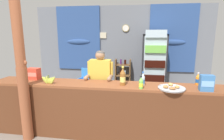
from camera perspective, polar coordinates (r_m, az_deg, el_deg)
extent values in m
plane|color=slate|center=(4.19, -0.06, -14.78)|extent=(7.92, 7.92, 0.00)
cube|color=slate|center=(5.65, 2.86, 6.34)|extent=(5.42, 0.12, 2.70)
cube|color=#2D4C89|center=(5.84, -10.66, 9.91)|extent=(1.39, 0.04, 1.97)
ellipsoid|color=#2D4C89|center=(5.82, -10.69, 8.93)|extent=(0.76, 0.10, 0.16)
cube|color=#2D4C89|center=(5.60, 18.90, 9.44)|extent=(1.36, 0.04, 1.97)
ellipsoid|color=#2D4C89|center=(5.58, 18.87, 8.42)|extent=(0.75, 0.10, 0.16)
cylinder|color=tan|center=(5.54, 4.42, 13.24)|extent=(0.21, 0.03, 0.21)
cylinder|color=white|center=(5.53, 4.40, 13.24)|extent=(0.18, 0.01, 0.18)
cube|color=beige|center=(5.64, -3.07, 11.05)|extent=(0.24, 0.02, 0.18)
cube|color=brown|center=(3.16, -1.44, -4.82)|extent=(4.29, 0.53, 0.04)
cube|color=brown|center=(3.11, -2.20, -14.84)|extent=(4.29, 0.04, 0.95)
cube|color=brown|center=(4.21, -31.30, -9.37)|extent=(0.08, 0.47, 0.95)
cylinder|color=#995133|center=(3.48, -26.11, -9.91)|extent=(0.18, 0.18, 1.31)
cylinder|color=#995133|center=(3.27, -28.17, 12.06)|extent=(0.16, 0.16, 1.31)
ellipsoid|color=#995133|center=(3.25, -26.10, 2.12)|extent=(0.06, 0.05, 0.08)
cube|color=#232328|center=(5.49, 13.01, 1.45)|extent=(0.66, 0.04, 1.85)
cube|color=#232328|center=(5.21, 9.80, 1.06)|extent=(0.04, 0.57, 1.85)
cube|color=#232328|center=(5.26, 16.59, 0.85)|extent=(0.04, 0.57, 1.85)
cube|color=#232328|center=(5.15, 13.68, 10.92)|extent=(0.66, 0.57, 0.04)
cube|color=#232328|center=(5.46, 12.79, -8.23)|extent=(0.66, 0.57, 0.08)
cube|color=silver|center=(4.95, 13.47, 0.96)|extent=(0.60, 0.02, 1.69)
cylinder|color=#B7B7BC|center=(4.96, 16.60, 0.22)|extent=(0.02, 0.02, 0.40)
cube|color=silver|center=(5.31, 13.03, -3.03)|extent=(0.58, 0.49, 0.02)
cube|color=black|center=(5.17, 13.17, -2.16)|extent=(0.54, 0.45, 0.20)
cube|color=silver|center=(5.23, 13.23, 1.23)|extent=(0.58, 0.49, 0.02)
cube|color=black|center=(5.10, 13.38, 2.22)|extent=(0.54, 0.45, 0.20)
cube|color=silver|center=(5.17, 13.43, 5.60)|extent=(0.58, 0.49, 0.02)
cube|color=#75C64C|center=(5.05, 13.59, 6.71)|extent=(0.54, 0.45, 0.20)
cube|color=silver|center=(5.15, 13.64, 10.04)|extent=(0.58, 0.49, 0.02)
cube|color=silver|center=(5.04, 13.81, 11.26)|extent=(0.54, 0.45, 0.20)
cube|color=brown|center=(5.51, 1.20, -2.20)|extent=(0.04, 0.28, 1.10)
cube|color=brown|center=(5.48, 5.77, -2.35)|extent=(0.04, 0.28, 1.10)
cube|color=brown|center=(5.41, 3.53, 1.69)|extent=(0.44, 0.28, 0.02)
cylinder|color=#56286B|center=(5.40, 2.84, 2.64)|extent=(0.06, 0.06, 0.15)
cylinder|color=black|center=(5.39, 4.24, 2.55)|extent=(0.07, 0.07, 0.14)
cube|color=brown|center=(5.48, 3.49, -1.72)|extent=(0.44, 0.28, 0.02)
cylinder|color=black|center=(5.46, 2.81, -0.77)|extent=(0.06, 0.06, 0.16)
cylinder|color=silver|center=(5.45, 4.19, -0.86)|extent=(0.05, 0.05, 0.15)
cube|color=brown|center=(5.56, 3.45, -5.03)|extent=(0.44, 0.28, 0.02)
cylinder|color=#56286B|center=(5.55, 2.77, -4.32)|extent=(0.06, 0.06, 0.11)
cylinder|color=orange|center=(5.54, 4.14, -4.25)|extent=(0.07, 0.07, 0.14)
cube|color=#3884D6|center=(5.22, -8.83, -4.36)|extent=(0.54, 0.54, 0.04)
cube|color=#3884D6|center=(5.33, -7.77, -1.56)|extent=(0.41, 0.14, 0.40)
cylinder|color=#3884D6|center=(5.24, -11.64, -6.94)|extent=(0.04, 0.04, 0.44)
cylinder|color=#3884D6|center=(5.04, -8.06, -7.55)|extent=(0.04, 0.04, 0.44)
cylinder|color=#3884D6|center=(5.54, -9.40, -5.84)|extent=(0.04, 0.04, 0.44)
cylinder|color=#3884D6|center=(5.35, -5.94, -6.36)|extent=(0.04, 0.04, 0.44)
cube|color=#3884D6|center=(5.30, -10.71, -2.85)|extent=(0.14, 0.39, 0.03)
cube|color=#3884D6|center=(5.09, -6.96, -3.33)|extent=(0.14, 0.39, 0.03)
cylinder|color=#28282D|center=(3.83, -4.95, -10.80)|extent=(0.11, 0.11, 0.81)
cylinder|color=#28282D|center=(3.79, -2.29, -10.99)|extent=(0.11, 0.11, 0.81)
cube|color=gold|center=(3.61, -3.76, -0.93)|extent=(0.42, 0.20, 0.54)
sphere|color=#997051|center=(3.55, -3.84, 4.70)|extent=(0.19, 0.19, 0.19)
ellipsoid|color=#4C4742|center=(3.55, -3.81, 5.40)|extent=(0.18, 0.18, 0.10)
cylinder|color=gold|center=(3.64, -7.25, 0.57)|extent=(0.08, 0.08, 0.28)
cylinder|color=#997051|center=(3.53, -7.85, -2.13)|extent=(0.07, 0.26, 0.07)
sphere|color=#997051|center=(3.41, -8.47, -2.64)|extent=(0.08, 0.08, 0.08)
cylinder|color=gold|center=(3.55, -0.22, 0.37)|extent=(0.08, 0.08, 0.28)
cylinder|color=#997051|center=(3.43, -0.60, -2.42)|extent=(0.07, 0.26, 0.07)
sphere|color=#997051|center=(3.31, -0.97, -2.96)|extent=(0.08, 0.08, 0.08)
cylinder|color=brown|center=(3.05, 3.46, -3.00)|extent=(0.09, 0.09, 0.21)
cone|color=brown|center=(3.02, 3.49, -0.25)|extent=(0.09, 0.09, 0.09)
cylinder|color=#E5CC4C|center=(3.01, 3.51, 0.92)|extent=(0.04, 0.04, 0.03)
cylinder|color=#E5D166|center=(3.05, 3.46, -3.00)|extent=(0.10, 0.10, 0.09)
cylinder|color=orange|center=(3.42, 25.80, -3.15)|extent=(0.07, 0.07, 0.14)
cone|color=orange|center=(3.40, 25.95, -1.52)|extent=(0.07, 0.07, 0.06)
cylinder|color=white|center=(3.39, 26.01, -0.83)|extent=(0.03, 0.03, 0.02)
cylinder|color=#194C99|center=(3.42, 25.80, -3.15)|extent=(0.07, 0.07, 0.06)
cylinder|color=silver|center=(3.07, 9.85, -3.60)|extent=(0.07, 0.07, 0.15)
cone|color=silver|center=(3.04, 9.93, -1.58)|extent=(0.07, 0.07, 0.07)
cylinder|color=blue|center=(3.03, 9.96, -0.72)|extent=(0.03, 0.03, 0.02)
cylinder|color=blue|center=(3.07, 9.85, -3.60)|extent=(0.07, 0.07, 0.07)
cylinder|color=#75C64C|center=(2.90, 9.30, -4.69)|extent=(0.07, 0.07, 0.13)
cone|color=#75C64C|center=(2.87, 9.36, -2.86)|extent=(0.07, 0.07, 0.06)
cylinder|color=black|center=(2.86, 9.39, -2.08)|extent=(0.03, 0.03, 0.02)
cylinder|color=yellow|center=(2.90, 9.30, -4.69)|extent=(0.07, 0.07, 0.06)
cube|color=#E5422D|center=(3.77, -23.91, -1.10)|extent=(0.24, 0.16, 0.22)
cube|color=#FF826D|center=(3.71, -24.58, -1.37)|extent=(0.22, 0.00, 0.08)
cube|color=#3D75B7|center=(3.09, 28.07, -3.72)|extent=(0.20, 0.10, 0.25)
cube|color=#7CB5F7|center=(3.04, 28.40, -3.98)|extent=(0.18, 0.00, 0.09)
cylinder|color=#BCBCC1|center=(3.01, 18.56, -5.67)|extent=(0.41, 0.41, 0.02)
torus|color=#BCBCC1|center=(3.01, 18.58, -5.42)|extent=(0.43, 0.43, 0.02)
ellipsoid|color=#C68947|center=(3.01, 20.18, -5.12)|extent=(0.08, 0.07, 0.05)
ellipsoid|color=tan|center=(3.13, 18.29, -4.41)|extent=(0.08, 0.09, 0.05)
ellipsoid|color=#B2753D|center=(2.98, 16.87, -5.14)|extent=(0.08, 0.08, 0.05)
ellipsoid|color=#A36638|center=(2.94, 18.81, -5.57)|extent=(0.10, 0.09, 0.04)
ellipsoid|color=#B7C647|center=(3.40, -20.91, -2.98)|extent=(0.10, 0.04, 0.14)
ellipsoid|color=#B7C647|center=(3.38, -20.60, -3.07)|extent=(0.08, 0.04, 0.14)
ellipsoid|color=#B7C647|center=(3.37, -20.12, -2.99)|extent=(0.06, 0.04, 0.15)
ellipsoid|color=#B7C647|center=(3.36, -19.65, -3.20)|extent=(0.05, 0.03, 0.12)
ellipsoid|color=#B7C647|center=(3.34, -19.20, -3.25)|extent=(0.06, 0.04, 0.12)
ellipsoid|color=#B7C647|center=(3.32, -18.83, -3.20)|extent=(0.07, 0.04, 0.14)
ellipsoid|color=#B7C647|center=(3.30, -18.46, -3.15)|extent=(0.11, 0.04, 0.15)
cylinder|color=olive|center=(3.34, -19.76, -1.94)|extent=(0.02, 0.02, 0.05)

